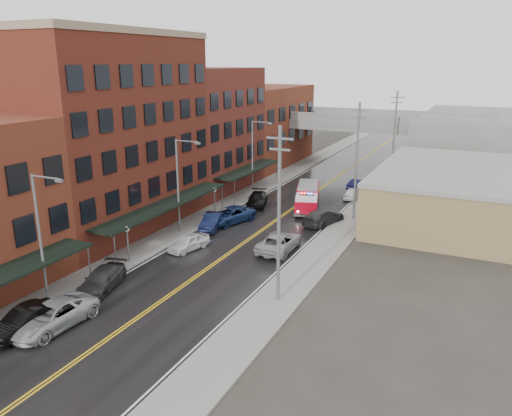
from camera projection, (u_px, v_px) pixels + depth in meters
The scene contains 34 objects.
ground at pixel (21, 400), 24.23m from camera, with size 220.00×220.00×0.00m, color #2D2B26.
road at pixel (270, 224), 50.22m from camera, with size 11.00×160.00×0.02m, color black.
sidewalk_left at pixel (208, 215), 53.20m from camera, with size 3.00×160.00×0.15m, color slate.
sidewalk_right at pixel (341, 234), 47.20m from camera, with size 3.00×160.00×0.15m, color slate.
curb_left at pixel (221, 217), 52.52m from camera, with size 0.30×160.00×0.15m, color gray.
curb_right at pixel (324, 232), 47.88m from camera, with size 0.30×160.00×0.15m, color gray.
brick_building_b at pixel (112, 136), 47.07m from camera, with size 9.00×20.00×18.00m, color #582017.
brick_building_c at pixel (208, 130), 62.65m from camera, with size 9.00×15.00×15.00m, color maroon.
brick_building_far at pixel (265, 126), 78.24m from camera, with size 9.00×20.00×12.00m, color brown.
tan_building at pixel (450, 195), 51.60m from camera, with size 14.00×22.00×5.00m, color olive.
right_far_block at pixel (483, 141), 76.34m from camera, with size 18.00×30.00×8.00m, color slate.
awning_1 at pixel (166, 205), 46.39m from camera, with size 2.60×18.00×3.09m.
awning_2 at pixel (249, 169), 61.55m from camera, with size 2.60×13.00×3.09m.
globe_lamp_1 at pixel (127, 236), 40.07m from camera, with size 0.44×0.44×3.12m.
globe_lamp_2 at pixel (214, 195), 52.20m from camera, with size 0.44×0.44×3.12m.
street_lamp_0 at pixel (42, 232), 32.38m from camera, with size 2.64×0.22×9.00m.
street_lamp_1 at pixel (180, 180), 46.24m from camera, with size 2.64×0.22×9.00m.
street_lamp_2 at pixel (254, 153), 60.10m from camera, with size 2.64×0.22×9.00m.
utility_pole_0 at pixel (279, 213), 32.48m from camera, with size 1.80×0.24×12.00m.
utility_pole_1 at pixel (357, 160), 49.80m from camera, with size 1.80×0.24×12.00m.
utility_pole_2 at pixel (394, 134), 67.13m from camera, with size 1.80×0.24×12.00m.
overpass at pixel (355, 128), 76.25m from camera, with size 40.00×10.00×7.50m.
fire_truck at pixel (307, 197), 54.76m from camera, with size 4.61×7.79×2.71m.
parked_car_left_1 at pixel (26, 320), 30.14m from camera, with size 1.65×4.74×1.56m, color black.
parked_car_left_2 at pixel (53, 316), 30.66m from camera, with size 2.66×5.78×1.61m, color #979A9E.
parked_car_left_3 at pixel (102, 280), 35.87m from camera, with size 2.04×5.02×1.46m, color #29292B.
parked_car_left_4 at pixel (189, 242), 43.35m from camera, with size 1.63×4.06×1.38m, color silver.
parked_car_left_5 at pixel (213, 221), 48.82m from camera, with size 1.58×4.53×1.49m, color black.
parked_car_left_6 at pixel (230, 215), 50.59m from camera, with size 2.61×5.67×1.57m, color navy.
parked_car_left_7 at pixel (257, 199), 56.60m from camera, with size 2.04×5.01×1.45m, color black.
parked_car_right_0 at pixel (279, 242), 43.14m from camera, with size 2.66×5.78×1.61m, color gray.
parked_car_right_1 at pixel (323, 217), 50.18m from camera, with size 2.18×5.35×1.55m, color #2A2A2D.
parked_car_right_2 at pixel (353, 193), 59.42m from camera, with size 1.64×4.07×1.39m, color silver.
parked_car_right_3 at pixel (359, 184), 63.58m from camera, with size 1.48×4.25×1.40m, color black.
Camera 1 is at (19.15, -13.69, 15.86)m, focal length 35.00 mm.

